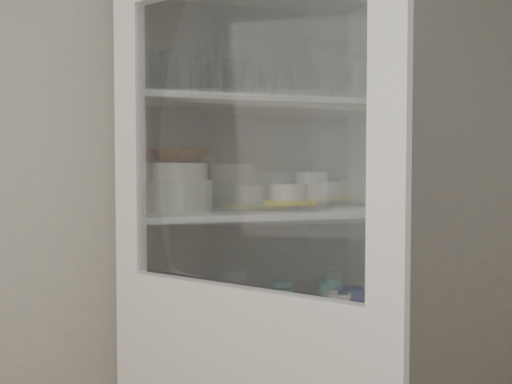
{
  "coord_description": "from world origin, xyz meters",
  "views": [
    {
      "loc": [
        -0.35,
        -0.67,
        1.41
      ],
      "look_at": [
        0.2,
        1.27,
        1.33
      ],
      "focal_mm": 38.0,
      "sensor_mm": 36.0,
      "label": 1
    }
  ],
  "objects": [
    {
      "name": "wall_back",
      "position": [
        0.0,
        1.5,
        1.3
      ],
      "size": [
        3.6,
        0.02,
        2.6
      ],
      "primitive_type": "cube",
      "color": "#959595",
      "rests_on": "ground"
    },
    {
      "name": "pantry_cabinet",
      "position": [
        0.2,
        1.34,
        0.94
      ],
      "size": [
        1.0,
        0.45,
        2.1
      ],
      "color": "silver",
      "rests_on": "floor"
    },
    {
      "name": "cupboard_door",
      "position": [
        -0.01,
        0.71,
        0.87
      ],
      "size": [
        0.62,
        0.71,
        2.0
      ],
      "rotation": [
        0.0,
        0.0,
        -0.86
      ],
      "color": "silver",
      "rests_on": "floor"
    },
    {
      "name": "tumbler_0",
      "position": [
        -0.15,
        1.13,
        1.73
      ],
      "size": [
        0.08,
        0.08,
        0.13
      ],
      "primitive_type": "cylinder",
      "rotation": [
        0.0,
        0.0,
        -0.35
      ],
      "color": "silver",
      "rests_on": "shelf_glass"
    },
    {
      "name": "tumbler_1",
      "position": [
        -0.17,
        1.12,
        1.73
      ],
      "size": [
        0.08,
        0.08,
        0.13
      ],
      "primitive_type": "cylinder",
      "rotation": [
        0.0,
        0.0,
        -0.31
      ],
      "color": "silver",
      "rests_on": "shelf_glass"
    },
    {
      "name": "tumbler_2",
      "position": [
        0.09,
        1.16,
        1.74
      ],
      "size": [
        0.09,
        0.09,
        0.15
      ],
      "primitive_type": "cylinder",
      "rotation": [
        0.0,
        0.0,
        0.26
      ],
      "color": "silver",
      "rests_on": "shelf_glass"
    },
    {
      "name": "tumbler_3",
      "position": [
        0.08,
        1.16,
        1.72
      ],
      "size": [
        0.08,
        0.08,
        0.13
      ],
      "primitive_type": "cylinder",
      "rotation": [
        0.0,
        0.0,
        -0.27
      ],
      "color": "silver",
      "rests_on": "shelf_glass"
    },
    {
      "name": "tumbler_4",
      "position": [
        0.26,
        1.15,
        1.73
      ],
      "size": [
        0.09,
        0.09,
        0.13
      ],
      "primitive_type": "cylinder",
      "rotation": [
        0.0,
        0.0,
        -0.39
      ],
      "color": "silver",
      "rests_on": "shelf_glass"
    },
    {
      "name": "tumbler_5",
      "position": [
        0.43,
        1.16,
        1.73
      ],
      "size": [
        0.07,
        0.07,
        0.14
      ],
      "primitive_type": "cylinder",
      "rotation": [
        0.0,
        0.0,
        -0.09
      ],
      "color": "silver",
      "rests_on": "shelf_glass"
    },
    {
      "name": "tumbler_6",
      "position": [
        0.55,
        1.12,
        1.74
      ],
      "size": [
        0.1,
        0.1,
        0.15
      ],
      "primitive_type": "cylinder",
      "rotation": [
        0.0,
        0.0,
        0.33
      ],
      "color": "silver",
      "rests_on": "shelf_glass"
    },
    {
      "name": "tumbler_7",
      "position": [
        -0.12,
        1.26,
        1.73
      ],
      "size": [
        0.07,
        0.07,
        0.13
      ],
      "primitive_type": "cylinder",
      "rotation": [
        0.0,
        0.0,
        -0.05
      ],
      "color": "silver",
      "rests_on": "shelf_glass"
    },
    {
      "name": "tumbler_8",
      "position": [
        -0.01,
        1.28,
        1.74
      ],
      "size": [
        0.09,
        0.09,
        0.15
      ],
      "primitive_type": "cylinder",
      "rotation": [
        0.0,
        0.0,
        -0.17
      ],
      "color": "silver",
      "rests_on": "shelf_glass"
    },
    {
      "name": "tumbler_9",
      "position": [
        0.14,
        1.25,
        1.73
      ],
      "size": [
        0.09,
        0.09,
        0.15
      ],
      "primitive_type": "cylinder",
      "rotation": [
        0.0,
        0.0,
        0.27
      ],
      "color": "silver",
      "rests_on": "shelf_glass"
    },
    {
      "name": "tumbler_10",
      "position": [
        0.12,
        1.26,
        1.72
      ],
      "size": [
        0.08,
        0.08,
        0.13
      ],
      "primitive_type": "cylinder",
      "rotation": [
        0.0,
        0.0,
        0.22
      ],
      "color": "silver",
      "rests_on": "shelf_glass"
    },
    {
      "name": "goblet_0",
      "position": [
        -0.14,
        1.4,
        1.75
      ],
      "size": [
        0.08,
        0.08,
        0.17
      ],
      "primitive_type": null,
      "color": "silver",
      "rests_on": "shelf_glass"
    },
    {
      "name": "goblet_1",
      "position": [
        0.24,
        1.39,
        1.75
      ],
      "size": [
        0.08,
        0.08,
        0.17
      ],
      "primitive_type": null,
      "color": "silver",
      "rests_on": "shelf_glass"
    },
    {
      "name": "goblet_2",
      "position": [
        0.47,
        1.36,
        1.74
      ],
      "size": [
        0.07,
        0.07,
        0.17
      ],
      "primitive_type": null,
      "color": "silver",
      "rests_on": "shelf_glass"
    },
    {
      "name": "goblet_3",
      "position": [
        0.59,
        1.38,
        1.75
      ],
      "size": [
        0.08,
        0.08,
        0.18
      ],
      "primitive_type": null,
      "color": "silver",
      "rests_on": "shelf_glass"
    },
    {
      "name": "plate_stack_front",
      "position": [
        -0.09,
        1.25,
        1.32
      ],
      "size": [
        0.23,
        0.23,
        0.11
      ],
      "primitive_type": "cylinder",
      "color": "silver",
      "rests_on": "shelf_plates"
    },
    {
      "name": "plate_stack_back",
      "position": [
        -0.17,
        1.37,
        1.3
      ],
      "size": [
        0.2,
        0.2,
        0.08
      ],
      "primitive_type": "cylinder",
      "color": "silver",
      "rests_on": "shelf_plates"
    },
    {
      "name": "cream_bowl",
      "position": [
        -0.09,
        1.25,
        1.4
      ],
      "size": [
        0.26,
        0.26,
        0.06
      ],
      "primitive_type": "cylinder",
      "rotation": [
        0.0,
        0.0,
        0.41
      ],
      "color": "white",
      "rests_on": "plate_stack_front"
    },
    {
      "name": "terracotta_bowl",
      "position": [
        -0.09,
        1.25,
        1.46
      ],
      "size": [
        0.24,
        0.24,
        0.05
      ],
      "primitive_type": "imported",
      "rotation": [
        0.0,
        0.0,
        0.14
      ],
      "color": "brown",
      "rests_on": "cream_bowl"
    },
    {
      "name": "glass_platter",
      "position": [
        0.33,
        1.27,
        1.27
      ],
      "size": [
        0.41,
        0.41,
        0.02
      ],
      "primitive_type": "cylinder",
      "rotation": [
        0.0,
        0.0,
        0.21
      ],
      "color": "silver",
      "rests_on": "shelf_plates"
    },
    {
      "name": "yellow_trivet",
      "position": [
        0.33,
        1.27,
        1.29
      ],
      "size": [
        0.22,
        0.22,
        0.01
      ],
      "primitive_type": "cube",
      "rotation": [
        0.0,
        0.0,
        -0.23
      ],
      "color": "yellow",
      "rests_on": "glass_platter"
    },
    {
      "name": "white_ramekin",
      "position": [
        0.33,
        1.27,
        1.33
      ],
      "size": [
        0.16,
        0.16,
        0.06
      ],
      "primitive_type": "cylinder",
      "rotation": [
        0.0,
        0.0,
        -0.13
      ],
      "color": "silver",
      "rests_on": "yellow_trivet"
    },
    {
      "name": "grey_bowl_stack",
      "position": [
        0.42,
        1.28,
        1.33
      ],
      "size": [
        0.13,
        0.13,
        0.14
      ],
      "primitive_type": "cylinder",
      "color": "silver",
      "rests_on": "shelf_plates"
    },
    {
      "name": "mug_blue",
      "position": [
        0.56,
        1.23,
        0.91
      ],
      "size": [
        0.15,
        0.15,
        0.09
      ],
      "primitive_type": "imported",
      "rotation": [
        0.0,
        0.0,
        0.38
      ],
      "color": "navy",
      "rests_on": "shelf_mugs"
    },
    {
      "name": "mug_teal",
      "position": [
        0.52,
        1.32,
        0.91
      ],
      "size": [
        0.11,
        0.11,
        0.1
      ],
      "primitive_type": "imported",
      "rotation": [
        0.0,
        0.0,
        0.05
      ],
      "color": "teal",
      "rests_on": "shelf_mugs"
    },
    {
      "name": "mug_white",
      "position": [
        0.5,
        1.18,
        0.91
      ],
      "size": [
        0.1,
        0.1,
        0.09
      ],
      "primitive_type": "imported",
      "rotation": [
        0.0,
        0.0,
        0.09
      ],
      "color": "silver",
      "rests_on": "shelf_mugs"
    },
    {
      "name": "teal_jar",
      "position": [
        0.33,
        1.34,
        0.91
      ],
      "size": [
        0.08,
        0.08,
        0.1
      ],
      "color": "teal",
      "rests_on": "shelf_mugs"
    },
    {
      "name": "measuring_cups",
      "position": [
        -0.15,
        1.17,
        0.88
      ],
      "size": [
        0.11,
        0.11,
        0.04
      ],
      "primitive_type": "cylinder",
      "color": "#ADB0C3",
      "rests_on": "shelf_mugs"
    },
    {
      "name": "white_canister",
      "position": [
        -0.12,
        1.31,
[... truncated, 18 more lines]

